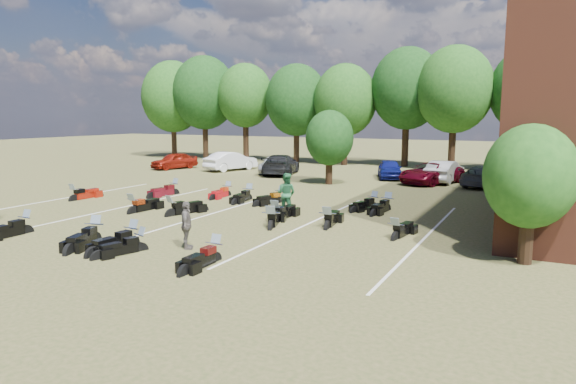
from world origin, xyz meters
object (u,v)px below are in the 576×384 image
Objects in this scene: car_0 at (174,161)px; motorcycle_3 at (132,246)px; person_green at (286,193)px; person_grey at (186,225)px; car_4 at (390,169)px; motorcycle_14 at (174,194)px; motorcycle_7 at (74,201)px.

motorcycle_3 is (15.52, -21.53, -0.70)m from car_0.
person_grey is at bearing 86.42° from person_green.
car_0 is 27.38m from person_grey.
motorcycle_14 is at bearing -144.56° from car_4.
car_4 is at bearing 87.29° from motorcycle_3.
motorcycle_3 is at bearing 72.79° from person_grey.
motorcycle_14 is (9.19, -11.37, -0.70)m from car_0.
motorcycle_14 reaches higher than motorcycle_3.
motorcycle_3 is 1.00× the size of motorcycle_14.
person_green reaches higher than motorcycle_14.
motorcycle_3 is at bearing -47.99° from motorcycle_14.
motorcycle_3 is (-2.90, -23.23, -0.69)m from car_4.
car_4 is 21.44m from motorcycle_7.
car_0 is 14.63m from motorcycle_14.
motorcycle_7 is at bearing 153.06° from motorcycle_3.
car_4 is 15.48m from person_green.
car_0 is 2.45× the size of person_grey.
car_4 is 1.74× the size of motorcycle_3.
car_0 is at bearing 130.19° from motorcycle_3.
motorcycle_3 is (-2.04, -0.52, -0.84)m from person_grey.
person_grey is 12.79m from motorcycle_14.
person_grey is 13.00m from motorcycle_7.
person_green is at bearing -111.79° from car_4.
person_green is 8.15m from motorcycle_3.
motorcycle_7 is at bearing -145.51° from car_4.
motorcycle_14 is at bearing -127.50° from motorcycle_7.
person_grey is at bearing 18.74° from motorcycle_3.
motorcycle_7 is (5.77, -15.59, -0.70)m from car_0.
motorcycle_7 is at bearing -52.24° from car_0.
car_0 is 2.12× the size of person_green.
person_grey reaches higher than motorcycle_14.
motorcycle_3 is 11.41m from motorcycle_7.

